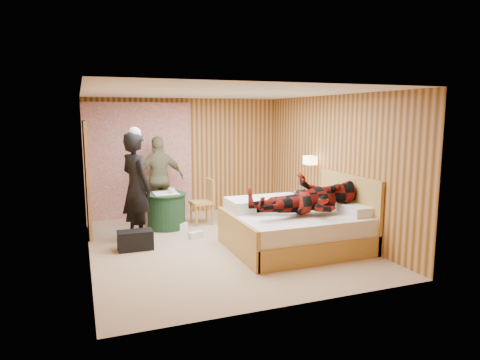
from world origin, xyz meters
name	(u,v)px	position (x,y,z in m)	size (l,w,h in m)	color
floor	(222,244)	(0.00, 0.00, 0.00)	(4.20, 5.00, 0.01)	tan
ceiling	(221,93)	(0.00, 0.00, 2.50)	(4.20, 5.00, 0.01)	white
wall_back	(185,156)	(0.00, 2.50, 1.25)	(4.20, 0.02, 2.50)	tan
wall_left	(85,177)	(-2.10, 0.00, 1.25)	(0.02, 5.00, 2.50)	tan
wall_right	(331,165)	(2.10, 0.00, 1.25)	(0.02, 5.00, 2.50)	tan
curtain	(139,161)	(-1.00, 2.43, 1.20)	(2.20, 0.08, 2.40)	beige
doorway	(87,179)	(-2.06, 1.40, 1.02)	(0.06, 0.90, 2.05)	black
wall_lamp	(310,160)	(1.92, 0.45, 1.30)	(0.26, 0.24, 0.16)	gold
bed	(298,227)	(1.12, -0.60, 0.34)	(2.16, 1.70, 1.17)	tan
nightstand	(299,210)	(1.88, 0.76, 0.27)	(0.40, 0.55, 0.53)	tan
round_table	(166,210)	(-0.66, 1.35, 0.34)	(0.77, 0.77, 0.68)	#1B3C23
chair_far	(160,195)	(-0.68, 1.97, 0.54)	(0.49, 0.49, 0.93)	tan
chair_near	(205,198)	(0.12, 1.40, 0.52)	(0.43, 0.43, 0.90)	tan
duffel_bag	(135,240)	(-1.39, 0.20, 0.16)	(0.55, 0.30, 0.31)	black
sneaker_left	(180,227)	(-0.47, 1.11, 0.07)	(0.30, 0.12, 0.13)	silver
sneaker_right	(196,235)	(-0.32, 0.48, 0.06)	(0.26, 0.11, 0.12)	silver
woman_standing	(136,187)	(-1.29, 0.70, 0.94)	(0.68, 0.45, 1.87)	black
man_at_table	(160,179)	(-0.66, 1.99, 0.86)	(1.01, 0.42, 1.72)	#716E4B
man_on_bed	(308,189)	(1.15, -0.83, 1.01)	(1.77, 0.67, 0.86)	maroon
book_lower	(301,197)	(1.88, 0.71, 0.54)	(0.17, 0.22, 0.02)	silver
book_upper	(301,196)	(1.88, 0.71, 0.56)	(0.16, 0.22, 0.02)	silver
cup_nightstand	(296,194)	(1.88, 0.89, 0.58)	(0.10, 0.10, 0.09)	silver
cup_table	(172,191)	(-0.56, 1.30, 0.73)	(0.12, 0.12, 0.10)	silver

